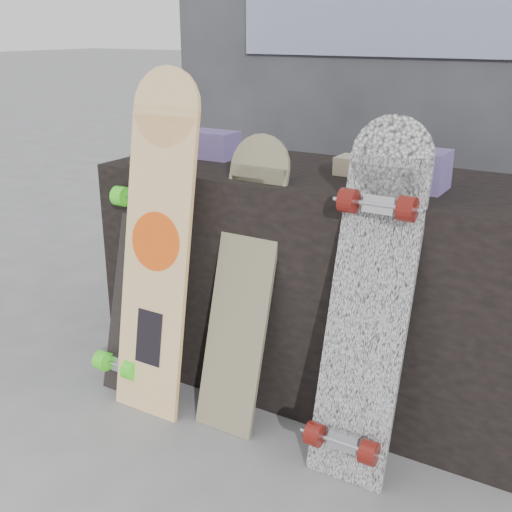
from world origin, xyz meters
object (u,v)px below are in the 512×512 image
Objects in this scene: longboard_cascadia at (369,299)px; longboard_celtic at (244,276)px; vendor_table at (329,283)px; longboard_geisha at (157,236)px; skateboard_dark at (137,266)px.

longboard_celtic is at bearing 174.62° from longboard_cascadia.
longboard_geisha reaches higher than vendor_table.
longboard_cascadia is at bearing -1.09° from skateboard_dark.
longboard_celtic is 0.45m from longboard_cascadia.
longboard_celtic reaches higher than vendor_table.
skateboard_dark is (-0.88, 0.02, -0.08)m from longboard_cascadia.
longboard_cascadia reaches higher than skateboard_dark.
longboard_cascadia is at bearing 2.41° from longboard_geisha.
longboard_geisha is 1.22× the size of longboard_celtic.
longboard_celtic is 1.05× the size of skateboard_dark.
longboard_celtic is at bearing 3.27° from skateboard_dark.
longboard_geisha reaches higher than skateboard_dark.
skateboard_dark is (-0.59, -0.35, 0.06)m from vendor_table.
vendor_table is 1.77× the size of skateboard_dark.
skateboard_dark reaches higher than vendor_table.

